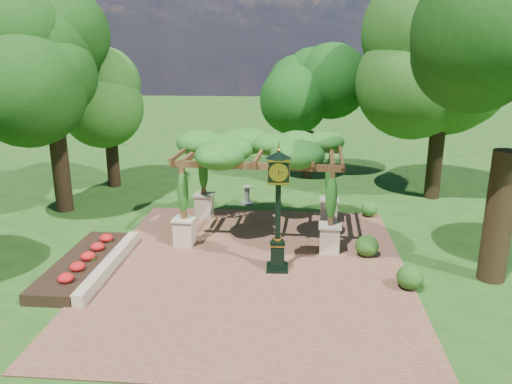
{
  "coord_description": "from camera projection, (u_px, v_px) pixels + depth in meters",
  "views": [
    {
      "loc": [
        1.42,
        -13.9,
        7.0
      ],
      "look_at": [
        0.0,
        2.5,
        2.2
      ],
      "focal_mm": 35.0,
      "sensor_mm": 36.0,
      "label": 1
    }
  ],
  "objects": [
    {
      "name": "shrub_front",
      "position": [
        410.0,
        277.0,
        14.85
      ],
      "size": [
        0.95,
        0.95,
        0.71
      ],
      "primitive_type": "ellipsoid",
      "rotation": [
        0.0,
        0.0,
        -0.22
      ],
      "color": "#224E16",
      "rests_on": "brick_plaza"
    },
    {
      "name": "shrub_back",
      "position": [
        369.0,
        209.0,
        21.24
      ],
      "size": [
        0.81,
        0.81,
        0.63
      ],
      "primitive_type": "ellipsoid",
      "rotation": [
        0.0,
        0.0,
        -0.17
      ],
      "color": "#21591A",
      "rests_on": "brick_plaza"
    },
    {
      "name": "brick_plaza",
      "position": [
        252.0,
        269.0,
        16.32
      ],
      "size": [
        10.0,
        12.0,
        0.04
      ],
      "primitive_type": "cube",
      "color": "brown",
      "rests_on": "ground"
    },
    {
      "name": "tree_east_far",
      "position": [
        445.0,
        60.0,
        22.31
      ],
      "size": [
        5.33,
        5.33,
        9.36
      ],
      "color": "black",
      "rests_on": "ground"
    },
    {
      "name": "sundial",
      "position": [
        247.0,
        196.0,
        22.98
      ],
      "size": [
        0.62,
        0.62,
        0.85
      ],
      "rotation": [
        0.0,
        0.0,
        0.42
      ],
      "color": "gray",
      "rests_on": "ground"
    },
    {
      "name": "ground",
      "position": [
        249.0,
        283.0,
        15.37
      ],
      "size": [
        120.0,
        120.0,
        0.0
      ],
      "primitive_type": "plane",
      "color": "#1E4714",
      "rests_on": "ground"
    },
    {
      "name": "pedestal_clock",
      "position": [
        278.0,
        200.0,
        15.57
      ],
      "size": [
        0.82,
        0.82,
        4.0
      ],
      "rotation": [
        0.0,
        0.0,
        0.05
      ],
      "color": "black",
      "rests_on": "brick_plaza"
    },
    {
      "name": "flower_bed",
      "position": [
        83.0,
        264.0,
        16.25
      ],
      "size": [
        1.5,
        5.0,
        0.36
      ],
      "primitive_type": "cube",
      "color": "red",
      "rests_on": "ground"
    },
    {
      "name": "shrub_mid",
      "position": [
        367.0,
        246.0,
        17.18
      ],
      "size": [
        0.88,
        0.88,
        0.73
      ],
      "primitive_type": "ellipsoid",
      "rotation": [
        0.0,
        0.0,
        0.09
      ],
      "color": "#265417",
      "rests_on": "brick_plaza"
    },
    {
      "name": "tree_west_near",
      "position": [
        49.0,
        61.0,
        20.43
      ],
      "size": [
        4.43,
        4.43,
        9.4
      ],
      "color": "black",
      "rests_on": "ground"
    },
    {
      "name": "border_wall",
      "position": [
        110.0,
        265.0,
        16.17
      ],
      "size": [
        0.35,
        5.0,
        0.4
      ],
      "primitive_type": "cube",
      "color": "#C6B793",
      "rests_on": "ground"
    },
    {
      "name": "tree_west_far",
      "position": [
        106.0,
        83.0,
        24.63
      ],
      "size": [
        3.76,
        3.76,
        7.73
      ],
      "color": "black",
      "rests_on": "ground"
    },
    {
      "name": "pergola",
      "position": [
        261.0,
        154.0,
        18.61
      ],
      "size": [
        6.24,
        4.09,
        3.83
      ],
      "rotation": [
        0.0,
        0.0,
        -0.04
      ],
      "color": "beige",
      "rests_on": "brick_plaza"
    },
    {
      "name": "tree_north",
      "position": [
        310.0,
        94.0,
        26.53
      ],
      "size": [
        3.88,
        3.88,
        6.67
      ],
      "color": "#372716",
      "rests_on": "ground"
    }
  ]
}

